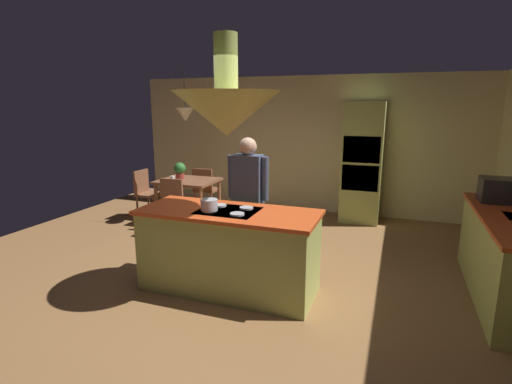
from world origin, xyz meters
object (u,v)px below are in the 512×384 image
object	(u,v)px
kitchen_island	(229,250)
chair_facing_island	(169,203)
dining_table	(188,186)
cup_on_table	(173,179)
oven_tower	(362,163)
microwave_on_counter	(502,190)
person_at_island	(248,195)
chair_by_back_wall	(205,187)
chair_at_corner	(146,191)
potted_plant_on_table	(180,170)
cooking_pot_on_cooktop	(209,205)

from	to	relation	value
kitchen_island	chair_facing_island	world-z (taller)	kitchen_island
dining_table	chair_facing_island	world-z (taller)	chair_facing_island
kitchen_island	cup_on_table	size ratio (longest dim) A/B	21.76
oven_tower	microwave_on_counter	xyz separation A→B (m)	(1.74, -1.81, 0.01)
person_at_island	chair_by_back_wall	distance (m)	2.68
oven_tower	dining_table	world-z (taller)	oven_tower
kitchen_island	person_at_island	world-z (taller)	person_at_island
cup_on_table	oven_tower	bearing A→B (deg)	24.34
chair_at_corner	cup_on_table	size ratio (longest dim) A/B	9.67
dining_table	microwave_on_counter	xyz separation A→B (m)	(4.54, -0.67, 0.41)
potted_plant_on_table	cup_on_table	bearing A→B (deg)	-108.84
kitchen_island	chair_by_back_wall	distance (m)	3.21
person_at_island	chair_facing_island	xyz separation A→B (m)	(-1.67, 0.80, -0.44)
person_at_island	microwave_on_counter	bearing A→B (deg)	14.80
dining_table	microwave_on_counter	bearing A→B (deg)	-8.35
oven_tower	chair_by_back_wall	xyz separation A→B (m)	(-2.80, -0.52, -0.54)
person_at_island	microwave_on_counter	world-z (taller)	person_at_island
oven_tower	potted_plant_on_table	distance (m)	3.16
chair_facing_island	cooking_pot_on_cooktop	size ratio (longest dim) A/B	4.83
oven_tower	cooking_pot_on_cooktop	world-z (taller)	oven_tower
kitchen_island	dining_table	bearing A→B (deg)	128.99
oven_tower	microwave_on_counter	distance (m)	2.51
oven_tower	potted_plant_on_table	size ratio (longest dim) A/B	6.94
potted_plant_on_table	dining_table	bearing A→B (deg)	20.52
person_at_island	chair_facing_island	size ratio (longest dim) A/B	1.89
kitchen_island	chair_by_back_wall	world-z (taller)	kitchen_island
potted_plant_on_table	microwave_on_counter	size ratio (longest dim) A/B	0.65
person_at_island	cooking_pot_on_cooktop	xyz separation A→B (m)	(-0.13, -0.80, 0.05)
oven_tower	microwave_on_counter	size ratio (longest dim) A/B	4.53
dining_table	cup_on_table	xyz separation A→B (m)	(-0.18, -0.20, 0.16)
microwave_on_counter	cooking_pot_on_cooktop	size ratio (longest dim) A/B	2.56
oven_tower	chair_by_back_wall	world-z (taller)	oven_tower
kitchen_island	oven_tower	xyz separation A→B (m)	(1.10, 3.24, 0.58)
cup_on_table	cooking_pot_on_cooktop	size ratio (longest dim) A/B	0.50
person_at_island	cup_on_table	world-z (taller)	person_at_island
chair_facing_island	cup_on_table	size ratio (longest dim) A/B	9.67
cup_on_table	microwave_on_counter	distance (m)	4.75
chair_facing_island	chair_at_corner	size ratio (longest dim) A/B	1.00
chair_by_back_wall	microwave_on_counter	bearing A→B (deg)	164.09
chair_by_back_wall	cooking_pot_on_cooktop	xyz separation A→B (m)	(1.54, -2.86, 0.49)
microwave_on_counter	cup_on_table	bearing A→B (deg)	174.39
chair_facing_island	chair_at_corner	bearing A→B (deg)	144.02
dining_table	chair_facing_island	bearing A→B (deg)	-90.00
kitchen_island	chair_facing_island	distance (m)	2.25
oven_tower	dining_table	bearing A→B (deg)	-157.79
dining_table	microwave_on_counter	distance (m)	4.61
cooking_pot_on_cooktop	chair_facing_island	bearing A→B (deg)	133.86
dining_table	microwave_on_counter	size ratio (longest dim) A/B	2.11
cup_on_table	dining_table	bearing A→B (deg)	49.12
dining_table	potted_plant_on_table	bearing A→B (deg)	-159.48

